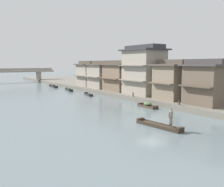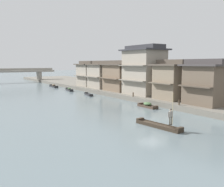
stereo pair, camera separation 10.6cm
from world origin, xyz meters
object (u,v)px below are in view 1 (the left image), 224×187
Objects in this scene: boatman_person at (171,115)px; boat_moored_second at (53,86)px; boat_foreground_poled at (159,126)px; house_waterfront_second at (176,80)px; house_waterfront_end at (90,74)px; stone_bridge at (15,73)px; mooring_post_dock_near at (179,102)px; boat_moored_far at (69,90)px; house_waterfront_tall at (144,70)px; house_waterfront_narrow at (119,76)px; boat_moored_third at (148,105)px; house_waterfront_nearest at (206,82)px; mooring_post_dock_mid at (133,95)px; house_waterfront_far at (104,75)px; boat_moored_nearest at (88,95)px.

boatman_person is 48.52m from boat_moored_second.
boat_foreground_poled is 0.78× the size of house_waterfront_second.
boat_moored_second is 0.86× the size of house_waterfront_end.
house_waterfront_second is 61.16m from stone_bridge.
boat_foreground_poled is 9.91m from mooring_post_dock_near.
boatman_person reaches higher than boat_moored_far.
house_waterfront_tall reaches higher than house_waterfront_end.
boat_moored_second is 11.79m from house_waterfront_end.
boat_moored_third is at bearing -109.02° from house_waterfront_narrow.
boat_foreground_poled is 69.61m from stone_bridge.
house_waterfront_nearest is (11.42, 4.64, 2.29)m from boatman_person.
house_waterfront_end is at bearing 90.76° from house_waterfront_second.
boat_foreground_poled is 12.54m from house_waterfront_nearest.
boat_moored_far is 31.36m from mooring_post_dock_near.
boat_foreground_poled is 39.31m from house_waterfront_end.
mooring_post_dock_mid is at bearing -83.52° from boat_moored_far.
house_waterfront_far is at bearing 81.21° from mooring_post_dock_near.
mooring_post_dock_mid reaches higher than boat_moored_far.
boatman_person is 18.54m from mooring_post_dock_mid.
boatman_person is 0.78× the size of boat_moored_nearest.
boatman_person reaches higher than boat_foreground_poled.
stone_bridge reaches higher than boat_foreground_poled.
house_waterfront_narrow is at bearing -96.85° from house_waterfront_far.
boatman_person is 0.48× the size of house_waterfront_end.
house_waterfront_tall is at bearing 88.25° from house_waterfront_nearest.
boat_foreground_poled is at bearing -125.60° from boat_moored_third.
stone_bridge is (-10.73, 32.34, -0.73)m from house_waterfront_end.
house_waterfront_tall reaches higher than boat_moored_nearest.
house_waterfront_tall is at bearing -57.86° from boat_moored_nearest.
boat_moored_far is 33.71m from stone_bridge.
stone_bridge reaches higher than mooring_post_dock_near.
house_waterfront_far is (-0.02, 21.68, -0.01)m from house_waterfront_second.
boat_moored_nearest is 8.97m from house_waterfront_far.
mooring_post_dock_near is at bearing -83.76° from stone_bridge.
house_waterfront_second reaches higher than boat_moored_third.
house_waterfront_nearest is 13.45m from house_waterfront_tall.
house_waterfront_tall is (5.91, -30.12, 4.81)m from boat_moored_second.
stone_bridge is at bearing 97.38° from mooring_post_dock_mid.
house_waterfront_narrow is (5.75, -2.42, 3.64)m from boat_moored_nearest.
house_waterfront_nearest is at bearing -81.31° from stone_bridge.
boat_moored_nearest is 20.43m from boat_moored_second.
mooring_post_dock_mid is (-3.09, 11.92, -2.66)m from house_waterfront_nearest.
house_waterfront_tall reaches higher than boatman_person.
house_waterfront_narrow is at bearing -92.23° from house_waterfront_end.
house_waterfront_end is (-0.37, 27.80, -0.01)m from house_waterfront_second.
boat_foreground_poled is at bearing -164.73° from house_waterfront_nearest.
house_waterfront_tall reaches higher than house_waterfront_narrow.
house_waterfront_narrow is 19.25m from mooring_post_dock_near.
house_waterfront_narrow is (-0.89, 14.42, -0.01)m from house_waterfront_second.
house_waterfront_second reaches higher than stone_bridge.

